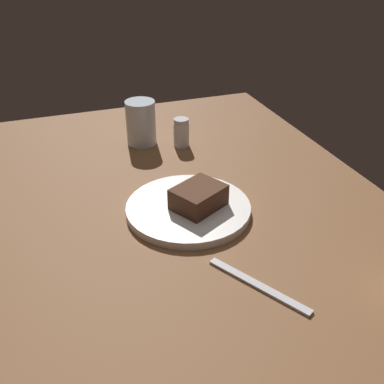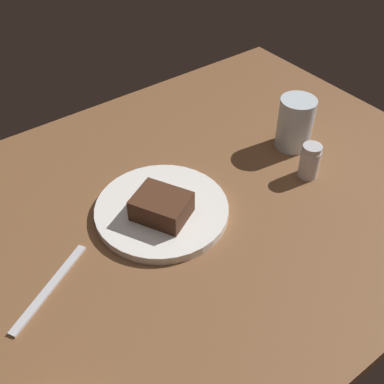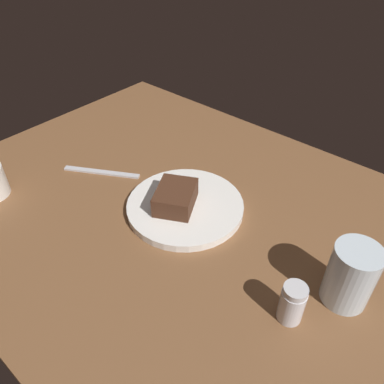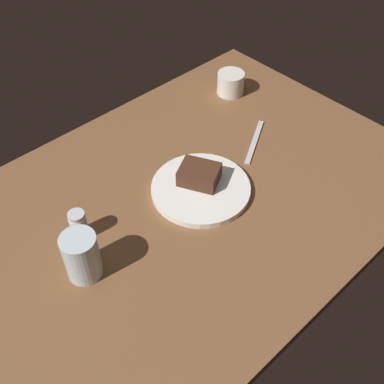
% 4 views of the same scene
% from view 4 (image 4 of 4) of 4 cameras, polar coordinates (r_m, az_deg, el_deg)
% --- Properties ---
extents(dining_table, '(1.20, 0.84, 0.03)m').
position_cam_4_polar(dining_table, '(1.21, -0.25, -0.84)').
color(dining_table, brown).
rests_on(dining_table, ground).
extents(dessert_plate, '(0.25, 0.25, 0.02)m').
position_cam_4_polar(dessert_plate, '(1.20, 1.05, 0.40)').
color(dessert_plate, white).
rests_on(dessert_plate, dining_table).
extents(chocolate_cake_slice, '(0.11, 0.12, 0.04)m').
position_cam_4_polar(chocolate_cake_slice, '(1.20, 0.86, 2.10)').
color(chocolate_cake_slice, '#472819').
rests_on(chocolate_cake_slice, dessert_plate).
extents(salt_shaker, '(0.04, 0.04, 0.07)m').
position_cam_4_polar(salt_shaker, '(1.12, -13.36, -3.83)').
color(salt_shaker, silver).
rests_on(salt_shaker, dining_table).
extents(water_glass, '(0.08, 0.08, 0.12)m').
position_cam_4_polar(water_glass, '(1.03, -13.01, -7.45)').
color(water_glass, silver).
rests_on(water_glass, dining_table).
extents(coffee_cup, '(0.08, 0.08, 0.07)m').
position_cam_4_polar(coffee_cup, '(1.53, 4.63, 12.81)').
color(coffee_cup, silver).
rests_on(coffee_cup, dining_table).
extents(butter_knife, '(0.17, 0.11, 0.01)m').
position_cam_4_polar(butter_knife, '(1.36, 7.46, 5.98)').
color(butter_knife, silver).
rests_on(butter_knife, dining_table).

